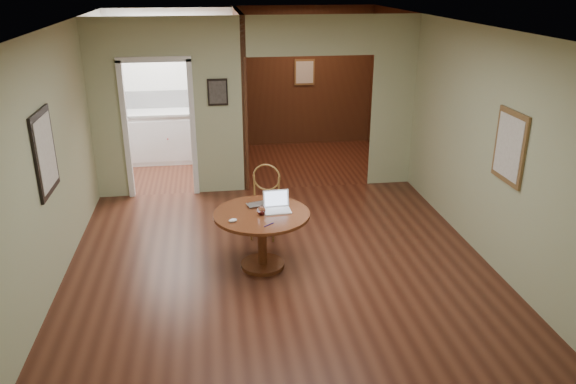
{
  "coord_description": "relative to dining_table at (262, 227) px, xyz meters",
  "views": [
    {
      "loc": [
        -0.74,
        -5.95,
        3.27
      ],
      "look_at": [
        0.08,
        -0.2,
        0.99
      ],
      "focal_mm": 35.0,
      "sensor_mm": 36.0,
      "label": 1
    }
  ],
  "objects": [
    {
      "name": "kitchen_cabinet",
      "position": [
        -1.15,
        4.26,
        -0.04
      ],
      "size": [
        2.06,
        0.6,
        0.94
      ],
      "color": "white",
      "rests_on": "ground"
    },
    {
      "name": "wine_glass",
      "position": [
        -0.01,
        -0.05,
        0.23
      ],
      "size": [
        0.1,
        0.1,
        0.11
      ],
      "primitive_type": null,
      "color": "white",
      "rests_on": "dining_table"
    },
    {
      "name": "dining_table",
      "position": [
        0.0,
        0.0,
        0.0
      ],
      "size": [
        1.11,
        1.11,
        0.69
      ],
      "rotation": [
        0.0,
        0.0,
        0.33
      ],
      "color": "brown",
      "rests_on": "ground"
    },
    {
      "name": "closed_laptop",
      "position": [
        0.04,
        0.18,
        0.19
      ],
      "size": [
        0.42,
        0.33,
        0.03
      ],
      "primitive_type": "imported",
      "rotation": [
        0.0,
        0.0,
        0.28
      ],
      "color": "#B0B0B5",
      "rests_on": "dining_table"
    },
    {
      "name": "mouse",
      "position": [
        -0.34,
        -0.21,
        0.2
      ],
      "size": [
        0.11,
        0.09,
        0.04
      ],
      "primitive_type": "ellipsoid",
      "rotation": [
        0.0,
        0.0,
        0.37
      ],
      "color": "white",
      "rests_on": "dining_table"
    },
    {
      "name": "grocery_bag",
      "position": [
        -0.37,
        4.26,
        0.56
      ],
      "size": [
        0.34,
        0.32,
        0.27
      ],
      "primitive_type": "ellipsoid",
      "rotation": [
        0.0,
        0.0,
        0.43
      ],
      "color": "#C5B490",
      "rests_on": "kitchen_cabinet"
    },
    {
      "name": "floor",
      "position": [
        0.2,
        0.06,
        -0.51
      ],
      "size": [
        5.0,
        5.0,
        0.0
      ],
      "primitive_type": "plane",
      "color": "#3F1C12",
      "rests_on": "ground"
    },
    {
      "name": "chair",
      "position": [
        0.13,
        0.88,
        0.02
      ],
      "size": [
        0.51,
        0.51,
        0.96
      ],
      "rotation": [
        0.0,
        0.0,
        -0.33
      ],
      "color": "olive",
      "rests_on": "ground"
    },
    {
      "name": "open_laptop",
      "position": [
        0.18,
        0.08,
        0.24
      ],
      "size": [
        0.32,
        0.28,
        0.21
      ],
      "rotation": [
        0.0,
        0.0,
        0.06
      ],
      "color": "white",
      "rests_on": "dining_table"
    },
    {
      "name": "pen",
      "position": [
        0.05,
        -0.35,
        0.18
      ],
      "size": [
        0.12,
        0.09,
        0.01
      ],
      "primitive_type": "cylinder",
      "rotation": [
        0.0,
        1.57,
        0.65
      ],
      "color": "#0E0C5A",
      "rests_on": "dining_table"
    },
    {
      "name": "room_shell",
      "position": [
        -0.27,
        3.16,
        0.77
      ],
      "size": [
        5.2,
        7.5,
        5.0
      ],
      "color": "white",
      "rests_on": "ground"
    }
  ]
}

